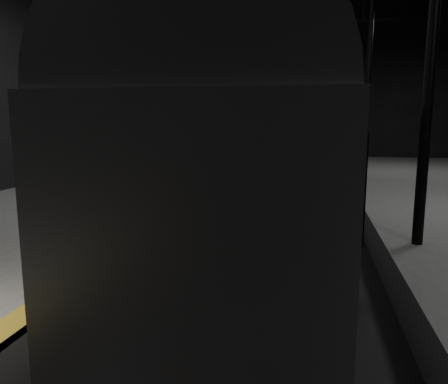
# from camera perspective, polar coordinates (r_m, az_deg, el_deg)

# --- Properties ---
(ground) EXTENTS (44.00, 44.00, 0.00)m
(ground) POSITION_cam_1_polar(r_m,az_deg,el_deg) (15.84, 6.83, -5.43)
(ground) COLOR black
(ground) RESTS_ON ground
(platform_left) EXTENTS (9.00, 43.80, 1.00)m
(platform_left) POSITION_cam_1_polar(r_m,az_deg,el_deg) (17.89, -17.86, -2.44)
(platform_left) COLOR #595956
(platform_left) RESTS_ON ground
(tactile_strip) EXTENTS (0.50, 43.80, 0.01)m
(tactile_strip) POSITION_cam_1_polar(r_m,az_deg,el_deg) (16.17, -4.66, -1.43)
(tactile_strip) COLOR #836117
(tactile_strip) RESTS_ON platform_left
(track) EXTENTS (2.40, 43.00, 0.24)m
(track) POSITION_cam_1_polar(r_m,az_deg,el_deg) (15.82, 6.83, -5.20)
(track) COLOR #3F3328
(track) RESTS_ON ground
(train) EXTENTS (3.21, 21.46, 5.74)m
(train) POSITION_cam_1_polar(r_m,az_deg,el_deg) (14.35, 6.77, 5.98)
(train) COLOR #A2A4A9
(train) RESTS_ON ground
(woman) EXTENTS (0.55, 0.37, 1.50)m
(woman) POSITION_cam_1_polar(r_m,az_deg,el_deg) (9.82, -20.68, -4.80)
(woman) COLOR tan
(woman) RESTS_ON platform_left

